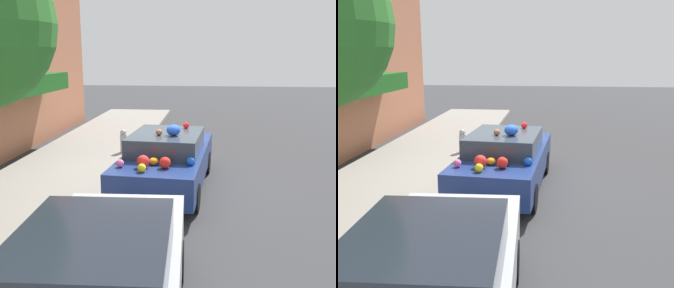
# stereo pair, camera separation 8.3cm
# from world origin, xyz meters

# --- Properties ---
(ground_plane) EXTENTS (60.00, 60.00, 0.00)m
(ground_plane) POSITION_xyz_m (0.00, 0.00, 0.00)
(ground_plane) COLOR #38383A
(sidewalk_curb) EXTENTS (24.00, 3.20, 0.14)m
(sidewalk_curb) POSITION_xyz_m (0.00, 2.70, 0.07)
(sidewalk_curb) COLOR gray
(sidewalk_curb) RESTS_ON ground
(fire_hydrant) EXTENTS (0.20, 0.20, 0.70)m
(fire_hydrant) POSITION_xyz_m (2.67, 1.56, 0.49)
(fire_hydrant) COLOR #B2B2B7
(fire_hydrant) RESTS_ON sidewalk_curb
(art_car) EXTENTS (4.39, 2.02, 1.58)m
(art_car) POSITION_xyz_m (-0.03, -0.08, 0.71)
(art_car) COLOR navy
(art_car) RESTS_ON ground
(parked_car_plain) EXTENTS (4.11, 1.89, 1.40)m
(parked_car_plain) POSITION_xyz_m (-5.16, 0.09, 0.72)
(parked_car_plain) COLOR #B7BABF
(parked_car_plain) RESTS_ON ground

